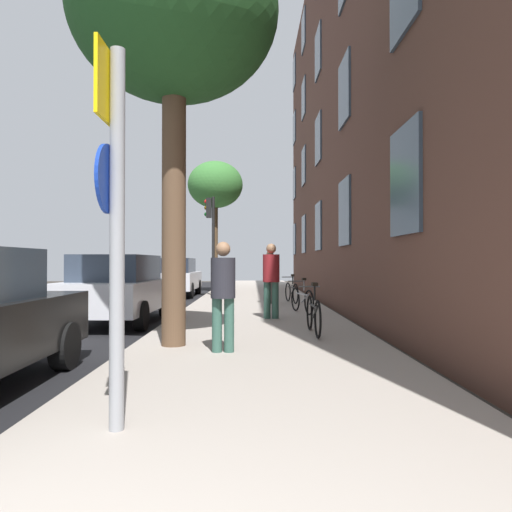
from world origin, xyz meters
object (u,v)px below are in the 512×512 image
Objects in this scene: bicycle_2 at (292,292)px; sign_post at (114,204)px; tree_far at (215,186)px; pedestrian_1 at (271,276)px; pedestrian_0 at (223,289)px; car_2 at (174,277)px; bicycle_0 at (313,314)px; traffic_light at (211,228)px; pedestrian_2 at (270,273)px; bicycle_1 at (302,299)px; tree_near at (174,15)px; car_1 at (119,288)px.

sign_post is at bearing -101.47° from bicycle_2.
tree_far is 11.93m from pedestrian_1.
tree_far is at bearing 114.77° from bicycle_2.
car_2 is at bearing 102.40° from pedestrian_0.
car_2 is (-1.59, -2.08, -4.23)m from tree_far.
car_2 reaches higher than bicycle_0.
pedestrian_1 is (2.12, -7.80, -1.69)m from traffic_light.
pedestrian_0 is 8.31m from pedestrian_2.
traffic_light is at bearing -88.63° from tree_far.
pedestrian_1 reaches higher than bicycle_2.
sign_post is 9.15m from bicycle_1.
traffic_light reaches higher than bicycle_0.
sign_post is 0.72× the size of car_2.
bicycle_2 is at bearing -44.38° from car_2.
traffic_light is 8.26m from pedestrian_1.
car_2 is at bearing 99.30° from tree_near.
bicycle_1 is at bearing -65.63° from traffic_light.
pedestrian_2 is 0.40× the size of car_1.
tree_near reaches higher than sign_post.
pedestrian_0 is at bearing -84.14° from traffic_light.
tree_near is 9.84m from bicycle_2.
sign_post is at bearing -74.66° from car_1.
car_1 is (-1.51, -7.76, -1.99)m from traffic_light.
sign_post reaches higher than bicycle_0.
sign_post is 0.72× the size of car_1.
tree_far is 3.49× the size of bicycle_0.
tree_near is 7.44m from bicycle_1.
tree_near is 6.23m from car_1.
pedestrian_2 is 6.30m from car_2.
sign_post is 16.65m from car_2.
traffic_light is 2.23× the size of pedestrian_1.
bicycle_2 reaches higher than bicycle_1.
bicycle_1 is at bearing -72.71° from tree_far.
traffic_light is 2.85m from car_2.
traffic_light is at bearing 92.08° from sign_post.
pedestrian_0 reaches higher than car_2.
tree_far is at bearing 82.59° from car_1.
pedestrian_0 is 0.39× the size of car_2.
bicycle_1 is (3.06, -9.84, -4.59)m from tree_far.
tree_far is 11.28m from bicycle_1.
traffic_light is 4.71m from pedestrian_2.
tree_near is at bearing -88.00° from traffic_light.
tree_near is at bearing -115.37° from pedestrian_1.
car_1 reaches higher than bicycle_1.
pedestrian_2 is (1.84, 7.67, -4.39)m from tree_near.
pedestrian_1 is (2.20, -11.05, -3.93)m from tree_far.
car_2 is (-2.06, 12.60, -4.66)m from tree_near.
sign_post is 5.70m from bicycle_0.
bicycle_0 is at bearing -68.60° from car_2.
bicycle_2 is 0.38× the size of car_2.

